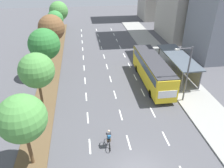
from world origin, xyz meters
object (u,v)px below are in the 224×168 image
(median_tree_fourth, at_px, (51,28))
(median_tree_farthest, at_px, (59,11))
(median_tree_third, at_px, (44,44))
(bus_shelter, at_px, (179,64))
(cyclist, at_px, (109,139))
(median_tree_second, at_px, (37,71))
(streetlight, at_px, (186,71))
(median_tree_fifth, at_px, (55,19))
(bus, at_px, (152,69))
(median_tree_nearest, at_px, (22,119))

(median_tree_fourth, distance_m, median_tree_farthest, 15.54)
(median_tree_third, relative_size, median_tree_fourth, 0.99)
(bus_shelter, xyz_separation_m, cyclist, (-11.34, -12.06, -1.08))
(bus_shelter, relative_size, median_tree_fourth, 1.41)
(median_tree_second, height_order, streetlight, streetlight)
(median_tree_third, bearing_deg, bus_shelter, -7.65)
(bus_shelter, height_order, median_tree_second, median_tree_second)
(median_tree_fourth, distance_m, streetlight, 22.71)
(median_tree_second, relative_size, median_tree_fifth, 1.08)
(bus, xyz_separation_m, median_tree_farthest, (-13.46, 27.17, 2.28))
(median_tree_nearest, xyz_separation_m, streetlight, (15.57, 6.92, -0.67))
(median_tree_second, xyz_separation_m, median_tree_farthest, (0.10, 31.08, -0.26))
(bus_shelter, xyz_separation_m, streetlight, (-2.11, -6.20, 2.02))
(median_tree_fourth, height_order, median_tree_farthest, median_tree_fourth)
(median_tree_farthest, bearing_deg, median_tree_second, -90.18)
(median_tree_nearest, relative_size, median_tree_fifth, 1.07)
(cyclist, distance_m, median_tree_fourth, 23.50)
(bus, relative_size, cyclist, 6.20)
(median_tree_third, distance_m, streetlight, 18.10)
(bus_shelter, relative_size, median_tree_third, 1.43)
(median_tree_nearest, bearing_deg, streetlight, 23.96)
(bus, height_order, median_tree_third, median_tree_third)
(cyclist, relative_size, median_tree_fourth, 0.27)
(bus, distance_m, cyclist, 12.82)
(median_tree_second, height_order, median_tree_fifth, median_tree_second)
(median_tree_third, xyz_separation_m, median_tree_fifth, (0.12, 15.54, -0.34))
(bus_shelter, bearing_deg, cyclist, -133.24)
(median_tree_fourth, xyz_separation_m, streetlight, (15.70, -16.39, -0.83))
(median_tree_second, bearing_deg, median_tree_third, 91.24)
(median_tree_nearest, distance_m, median_tree_fourth, 23.31)
(median_tree_fourth, bearing_deg, median_tree_farthest, 89.72)
(median_tree_nearest, bearing_deg, median_tree_fourth, 90.31)
(median_tree_fifth, bearing_deg, streetlight, -56.86)
(bus_shelter, relative_size, median_tree_fifth, 1.63)
(median_tree_nearest, xyz_separation_m, median_tree_third, (-0.32, 15.54, 0.13))
(cyclist, bearing_deg, median_tree_farthest, 99.59)
(median_tree_nearest, bearing_deg, median_tree_second, 91.10)
(streetlight, bearing_deg, median_tree_third, 151.52)
(bus, distance_m, median_tree_fourth, 18.04)
(bus_shelter, distance_m, median_tree_farthest, 31.34)
(bus_shelter, distance_m, median_tree_second, 18.82)
(median_tree_fifth, xyz_separation_m, streetlight, (15.77, -24.16, -0.46))
(median_tree_fourth, bearing_deg, median_tree_second, -90.09)
(median_tree_third, distance_m, median_tree_farthest, 23.31)
(median_tree_third, relative_size, median_tree_farthest, 1.06)
(median_tree_second, xyz_separation_m, streetlight, (15.72, -0.85, -0.72))
(bus_shelter, distance_m, bus, 4.52)
(streetlight, bearing_deg, bus, 114.51)
(median_tree_nearest, distance_m, median_tree_farthest, 38.85)
(median_tree_fourth, xyz_separation_m, median_tree_fifth, (-0.07, 7.77, -0.38))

